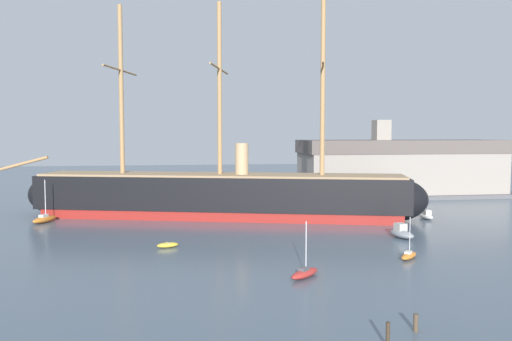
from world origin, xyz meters
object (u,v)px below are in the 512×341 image
(motorboat_far_right, at_px, (426,216))
(sailboat_distant_centre, at_px, (243,210))
(tall_ship, at_px, (220,195))
(sailboat_near_centre, at_px, (305,273))
(mooring_piling_nearest, at_px, (388,335))
(sailboat_far_left, at_px, (45,219))
(dockside_warehouse_right, at_px, (401,168))
(motorboat_alongside_stern, at_px, (402,233))
(sailboat_mid_right, at_px, (409,255))
(mooring_piling_left_pair, at_px, (416,323))
(dinghy_alongside_bow, at_px, (168,245))

(motorboat_far_right, relative_size, sailboat_distant_centre, 0.77)
(tall_ship, xyz_separation_m, motorboat_far_right, (32.13, -6.41, -3.20))
(tall_ship, bearing_deg, sailboat_near_centre, -82.66)
(tall_ship, height_order, mooring_piling_nearest, tall_ship)
(sailboat_far_left, relative_size, motorboat_far_right, 1.86)
(tall_ship, bearing_deg, dockside_warehouse_right, 29.53)
(motorboat_alongside_stern, distance_m, motorboat_far_right, 17.12)
(sailboat_distant_centre, xyz_separation_m, dockside_warehouse_right, (36.79, 17.69, 5.64))
(sailboat_mid_right, bearing_deg, sailboat_distant_centre, 109.85)
(sailboat_near_centre, xyz_separation_m, dockside_warehouse_right, (36.50, 59.71, 5.58))
(sailboat_far_left, relative_size, mooring_piling_left_pair, 5.26)
(sailboat_near_centre, height_order, dinghy_alongside_bow, sailboat_near_centre)
(sailboat_mid_right, relative_size, dockside_warehouse_right, 0.10)
(sailboat_distant_centre, bearing_deg, motorboat_alongside_stern, -55.96)
(tall_ship, xyz_separation_m, dinghy_alongside_bow, (-8.14, -21.20, -3.40))
(dockside_warehouse_right, bearing_deg, mooring_piling_nearest, -114.85)
(tall_ship, relative_size, motorboat_far_right, 19.71)
(motorboat_far_right, xyz_separation_m, mooring_piling_nearest, (-26.28, -46.55, 0.32))
(sailboat_distant_centre, relative_size, mooring_piling_left_pair, 3.67)
(sailboat_distant_centre, distance_m, mooring_piling_left_pair, 56.51)
(dinghy_alongside_bow, xyz_separation_m, motorboat_far_right, (40.26, 14.78, 0.21))
(mooring_piling_nearest, bearing_deg, tall_ship, 96.30)
(dinghy_alongside_bow, distance_m, sailboat_distant_centre, 29.63)
(sailboat_far_left, distance_m, dockside_warehouse_right, 72.19)
(sailboat_mid_right, relative_size, motorboat_alongside_stern, 0.96)
(motorboat_far_right, bearing_deg, sailboat_far_left, 174.21)
(dinghy_alongside_bow, bearing_deg, motorboat_far_right, 20.16)
(motorboat_far_right, distance_m, dockside_warehouse_right, 31.58)
(sailboat_near_centre, height_order, sailboat_far_left, sailboat_far_left)
(sailboat_far_left, height_order, mooring_piling_left_pair, sailboat_far_left)
(sailboat_near_centre, distance_m, sailboat_mid_right, 14.02)
(sailboat_near_centre, bearing_deg, motorboat_alongside_stern, 43.73)
(sailboat_distant_centre, relative_size, dockside_warehouse_right, 0.10)
(sailboat_far_left, relative_size, mooring_piling_nearest, 3.91)
(dinghy_alongside_bow, bearing_deg, sailboat_distant_centre, 64.96)
(dinghy_alongside_bow, height_order, dockside_warehouse_right, dockside_warehouse_right)
(sailboat_distant_centre, height_order, mooring_piling_left_pair, sailboat_distant_centre)
(sailboat_near_centre, xyz_separation_m, sailboat_far_left, (-31.44, 35.94, 0.10))
(motorboat_alongside_stern, distance_m, mooring_piling_nearest, 36.57)
(mooring_piling_nearest, bearing_deg, dinghy_alongside_bow, 113.75)
(sailboat_mid_right, xyz_separation_m, motorboat_far_right, (14.51, 24.55, 0.13))
(tall_ship, bearing_deg, dinghy_alongside_bow, -111.00)
(dockside_warehouse_right, bearing_deg, dinghy_alongside_bow, -137.93)
(tall_ship, distance_m, mooring_piling_nearest, 53.37)
(dinghy_alongside_bow, height_order, mooring_piling_nearest, mooring_piling_nearest)
(tall_ship, bearing_deg, sailboat_distant_centre, 52.05)
(mooring_piling_nearest, bearing_deg, sailboat_distant_centre, 91.41)
(dinghy_alongside_bow, relative_size, motorboat_alongside_stern, 0.59)
(sailboat_mid_right, relative_size, dinghy_alongside_bow, 1.63)
(sailboat_mid_right, xyz_separation_m, sailboat_far_left, (-44.38, 30.52, 0.17))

